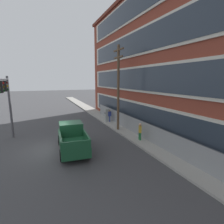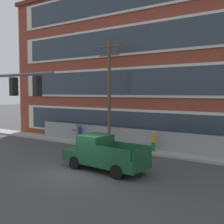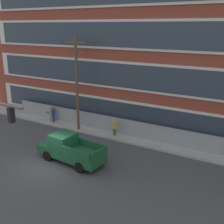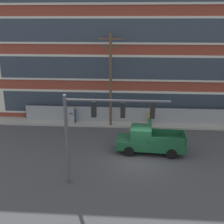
{
  "view_description": "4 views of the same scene",
  "coord_description": "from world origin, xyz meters",
  "px_view_note": "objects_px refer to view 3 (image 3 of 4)",
  "views": [
    {
      "loc": [
        13.99,
        -0.76,
        5.46
      ],
      "look_at": [
        0.02,
        5.03,
        2.63
      ],
      "focal_mm": 28.0,
      "sensor_mm": 36.0,
      "label": 1
    },
    {
      "loc": [
        10.58,
        -11.94,
        4.66
      ],
      "look_at": [
        0.93,
        2.09,
        3.44
      ],
      "focal_mm": 45.0,
      "sensor_mm": 36.0,
      "label": 2
    },
    {
      "loc": [
        13.29,
        -13.47,
        9.81
      ],
      "look_at": [
        2.63,
        4.4,
        3.36
      ],
      "focal_mm": 45.0,
      "sensor_mm": 36.0,
      "label": 3
    },
    {
      "loc": [
        -0.64,
        -18.91,
        9.81
      ],
      "look_at": [
        -2.24,
        3.7,
        2.49
      ],
      "focal_mm": 45.0,
      "sensor_mm": 36.0,
      "label": 4
    }
  ],
  "objects_px": {
    "pickup_truck_dark_green": "(70,149)",
    "pedestrian_near_cabinet": "(115,127)",
    "utility_pole_near_corner": "(77,81)",
    "electrical_cabinet": "(50,115)",
    "pedestrian_by_fence": "(53,114)"
  },
  "relations": [
    {
      "from": "utility_pole_near_corner",
      "to": "pedestrian_by_fence",
      "type": "xyz_separation_m",
      "value": [
        -3.65,
        0.46,
        -3.88
      ]
    },
    {
      "from": "utility_pole_near_corner",
      "to": "pedestrian_near_cabinet",
      "type": "relative_size",
      "value": 5.24
    },
    {
      "from": "pedestrian_near_cabinet",
      "to": "utility_pole_near_corner",
      "type": "bearing_deg",
      "value": -174.19
    },
    {
      "from": "pickup_truck_dark_green",
      "to": "utility_pole_near_corner",
      "type": "bearing_deg",
      "value": 121.76
    },
    {
      "from": "pickup_truck_dark_green",
      "to": "utility_pole_near_corner",
      "type": "xyz_separation_m",
      "value": [
        -3.4,
        5.49,
        3.89
      ]
    },
    {
      "from": "pedestrian_near_cabinet",
      "to": "pedestrian_by_fence",
      "type": "relative_size",
      "value": 1.0
    },
    {
      "from": "electrical_cabinet",
      "to": "pedestrian_near_cabinet",
      "type": "height_order",
      "value": "electrical_cabinet"
    },
    {
      "from": "pickup_truck_dark_green",
      "to": "pedestrian_near_cabinet",
      "type": "bearing_deg",
      "value": 85.81
    },
    {
      "from": "pickup_truck_dark_green",
      "to": "electrical_cabinet",
      "type": "bearing_deg",
      "value": 142.0
    },
    {
      "from": "utility_pole_near_corner",
      "to": "pedestrian_by_fence",
      "type": "relative_size",
      "value": 5.24
    },
    {
      "from": "utility_pole_near_corner",
      "to": "pedestrian_by_fence",
      "type": "distance_m",
      "value": 5.35
    },
    {
      "from": "utility_pole_near_corner",
      "to": "pedestrian_near_cabinet",
      "type": "height_order",
      "value": "utility_pole_near_corner"
    },
    {
      "from": "pickup_truck_dark_green",
      "to": "electrical_cabinet",
      "type": "height_order",
      "value": "pickup_truck_dark_green"
    },
    {
      "from": "pickup_truck_dark_green",
      "to": "electrical_cabinet",
      "type": "distance_m",
      "value": 9.26
    },
    {
      "from": "pickup_truck_dark_green",
      "to": "pedestrian_near_cabinet",
      "type": "relative_size",
      "value": 3.23
    }
  ]
}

